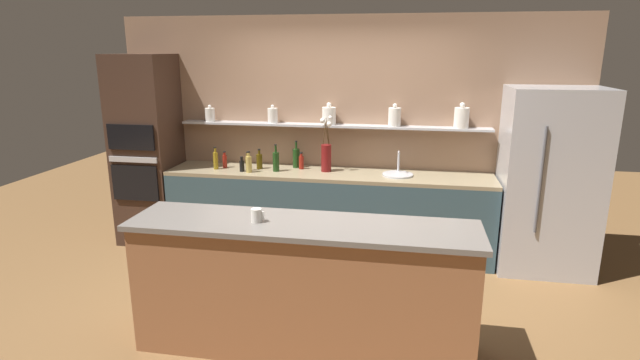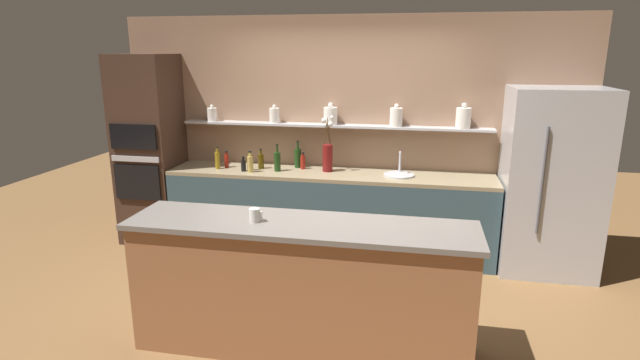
# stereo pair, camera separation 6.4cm
# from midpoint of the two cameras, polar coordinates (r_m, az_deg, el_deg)

# --- Properties ---
(ground_plane) EXTENTS (12.00, 12.00, 0.00)m
(ground_plane) POSITION_cam_midpoint_polar(r_m,az_deg,el_deg) (4.65, -0.44, -13.99)
(ground_plane) COLOR brown
(back_wall_unit) EXTENTS (5.20, 0.28, 2.60)m
(back_wall_unit) POSITION_cam_midpoint_polar(r_m,az_deg,el_deg) (5.73, 2.56, 5.37)
(back_wall_unit) COLOR #937056
(back_wall_unit) RESTS_ON ground_plane
(back_counter_unit) EXTENTS (3.58, 0.62, 0.92)m
(back_counter_unit) POSITION_cam_midpoint_polar(r_m,az_deg,el_deg) (5.61, 0.54, -3.70)
(back_counter_unit) COLOR #334C56
(back_counter_unit) RESTS_ON ground_plane
(island_counter) EXTENTS (2.55, 0.61, 1.02)m
(island_counter) POSITION_cam_midpoint_polar(r_m,az_deg,el_deg) (3.81, -2.47, -12.13)
(island_counter) COLOR #99603D
(island_counter) RESTS_ON ground_plane
(refrigerator) EXTENTS (0.93, 0.73, 1.88)m
(refrigerator) POSITION_cam_midpoint_polar(r_m,az_deg,el_deg) (5.53, 24.37, -0.14)
(refrigerator) COLOR #B7B7BC
(refrigerator) RESTS_ON ground_plane
(oven_tower) EXTENTS (0.65, 0.64, 2.18)m
(oven_tower) POSITION_cam_midpoint_polar(r_m,az_deg,el_deg) (6.17, -19.42, 3.20)
(oven_tower) COLOR #3D281E
(oven_tower) RESTS_ON ground_plane
(flower_vase) EXTENTS (0.15, 0.14, 0.62)m
(flower_vase) POSITION_cam_midpoint_polar(r_m,az_deg,el_deg) (5.50, 0.38, 2.98)
(flower_vase) COLOR maroon
(flower_vase) RESTS_ON back_counter_unit
(sink_fixture) EXTENTS (0.33, 0.33, 0.25)m
(sink_fixture) POSITION_cam_midpoint_polar(r_m,az_deg,el_deg) (5.41, 8.55, 0.74)
(sink_fixture) COLOR #B7B7BC
(sink_fixture) RESTS_ON back_counter_unit
(bottle_oil_0) EXTENTS (0.05, 0.05, 0.21)m
(bottle_oil_0) POSITION_cam_midpoint_polar(r_m,az_deg,el_deg) (5.62, -8.56, 1.93)
(bottle_oil_0) COLOR olive
(bottle_oil_0) RESTS_ON back_counter_unit
(bottle_spirit_1) EXTENTS (0.07, 0.07, 0.24)m
(bottle_spirit_1) POSITION_cam_midpoint_polar(r_m,az_deg,el_deg) (5.53, -8.46, 1.85)
(bottle_spirit_1) COLOR tan
(bottle_spirit_1) RESTS_ON back_counter_unit
(bottle_oil_2) EXTENTS (0.05, 0.05, 0.26)m
(bottle_oil_2) POSITION_cam_midpoint_polar(r_m,az_deg,el_deg) (5.75, -12.15, 2.26)
(bottle_oil_2) COLOR olive
(bottle_oil_2) RESTS_ON back_counter_unit
(bottle_sauce_3) EXTENTS (0.05, 0.05, 0.19)m
(bottle_sauce_3) POSITION_cam_midpoint_polar(r_m,az_deg,el_deg) (5.80, -11.14, 2.18)
(bottle_sauce_3) COLOR maroon
(bottle_sauce_3) RESTS_ON back_counter_unit
(bottle_wine_4) EXTENTS (0.07, 0.07, 0.31)m
(bottle_wine_4) POSITION_cam_midpoint_polar(r_m,az_deg,el_deg) (5.54, -5.38, 2.15)
(bottle_wine_4) COLOR #193814
(bottle_wine_4) RESTS_ON back_counter_unit
(bottle_sauce_5) EXTENTS (0.05, 0.05, 0.17)m
(bottle_sauce_5) POSITION_cam_midpoint_polar(r_m,az_deg,el_deg) (5.59, -9.24, 1.66)
(bottle_sauce_5) COLOR black
(bottle_sauce_5) RESTS_ON back_counter_unit
(bottle_wine_6) EXTENTS (0.08, 0.08, 0.31)m
(bottle_wine_6) POSITION_cam_midpoint_polar(r_m,az_deg,el_deg) (5.70, -3.05, 2.56)
(bottle_wine_6) COLOR #193814
(bottle_wine_6) RESTS_ON back_counter_unit
(bottle_oil_7) EXTENTS (0.07, 0.07, 0.23)m
(bottle_oil_7) POSITION_cam_midpoint_polar(r_m,az_deg,el_deg) (5.69, -7.26, 2.17)
(bottle_oil_7) COLOR #47380A
(bottle_oil_7) RESTS_ON back_counter_unit
(bottle_sauce_8) EXTENTS (0.05, 0.05, 0.19)m
(bottle_sauce_8) POSITION_cam_midpoint_polar(r_m,az_deg,el_deg) (5.63, -2.47, 2.07)
(bottle_sauce_8) COLOR maroon
(bottle_sauce_8) RESTS_ON back_counter_unit
(coffee_mug) EXTENTS (0.10, 0.08, 0.10)m
(coffee_mug) POSITION_cam_midpoint_polar(r_m,az_deg,el_deg) (3.64, -7.77, -4.03)
(coffee_mug) COLOR silver
(coffee_mug) RESTS_ON island_counter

